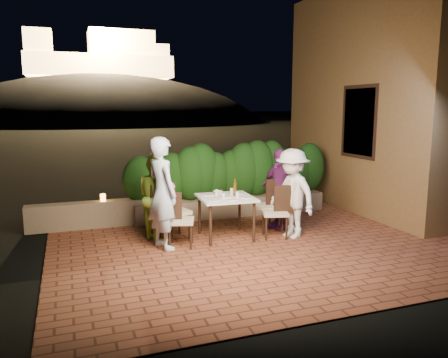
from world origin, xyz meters
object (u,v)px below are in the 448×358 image
bowl (218,192)px  chair_left_front (181,219)px  dining_table (226,217)px  chair_right_back (267,205)px  chair_left_back (174,211)px  diner_green (156,197)px  diner_blue (162,193)px  beer_bottle (235,187)px  diner_purple (279,189)px  parapet_lamp (103,198)px  diner_white (292,194)px  chair_right_front (275,212)px

bowl → chair_left_front: 1.03m
dining_table → chair_right_back: size_ratio=0.95×
bowl → chair_left_back: 0.87m
diner_green → diner_blue: bearing=163.7°
chair_right_back → beer_bottle: bearing=4.5°
chair_right_back → diner_purple: diner_purple is taller
chair_left_front → beer_bottle: bearing=29.6°
dining_table → parapet_lamp: bearing=142.3°
chair_left_back → diner_blue: size_ratio=0.55×
dining_table → bowl: bearing=97.0°
diner_green → diner_white: bearing=-123.5°
chair_left_back → chair_right_back: 1.76m
chair_left_back → chair_right_back: (1.76, -0.10, -0.02)m
diner_blue → diner_white: (2.29, -0.17, -0.13)m
bowl → diner_green: size_ratio=0.12×
chair_left_back → diner_white: diner_white is taller
chair_right_front → chair_right_back: 0.44m
dining_table → diner_purple: (1.16, 0.23, 0.40)m
chair_left_back → chair_right_front: chair_left_back is taller
chair_left_back → diner_green: 0.40m
diner_white → diner_purple: size_ratio=1.03×
beer_bottle → chair_right_back: bearing=12.9°
chair_left_back → diner_blue: (-0.30, -0.46, 0.42)m
diner_white → parapet_lamp: 3.65m
beer_bottle → chair_right_back: size_ratio=0.31×
parapet_lamp → chair_left_front: bearing=-57.2°
chair_left_front → parapet_lamp: bearing=141.5°
beer_bottle → diner_blue: size_ratio=0.17×
chair_left_front → diner_blue: bearing=-163.5°
bowl → parapet_lamp: (-1.95, 1.21, -0.20)m
diner_white → chair_right_back: bearing=-170.9°
dining_table → chair_left_back: (-0.87, 0.27, 0.13)m
chair_left_front → chair_right_back: bearing=30.4°
chair_left_front → chair_left_back: bearing=108.5°
chair_left_front → diner_purple: bearing=30.5°
chair_right_back → parapet_lamp: chair_right_back is taller
beer_bottle → chair_right_front: (0.66, -0.27, -0.43)m
chair_right_back → diner_white: diner_white is taller
dining_table → parapet_lamp: (-1.99, 1.54, 0.20)m
chair_left_back → diner_green: (-0.30, 0.08, 0.25)m
chair_right_front → diner_blue: (-2.00, 0.08, 0.45)m
bowl → chair_right_back: chair_right_back is taller
chair_left_back → diner_purple: diner_purple is taller
diner_green → diner_white: size_ratio=0.95×
diner_blue → chair_right_back: bearing=-97.7°
diner_green → diner_purple: size_ratio=0.98×
chair_right_front → chair_left_front: bearing=13.8°
dining_table → chair_right_front: chair_right_front is taller
dining_table → diner_blue: size_ratio=0.51×
diner_green → parapet_lamp: (-0.82, 1.19, -0.19)m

